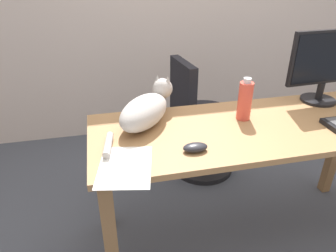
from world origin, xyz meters
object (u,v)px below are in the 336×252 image
Objects in this scene: monitor at (327,64)px; computer_mouse at (195,147)px; office_chair at (198,127)px; water_bottle at (245,100)px; cat at (146,109)px.

computer_mouse is (-0.88, -0.36, -0.21)m from monitor.
water_bottle reaches higher than office_chair.
computer_mouse is (0.16, -0.31, -0.06)m from cat.
water_bottle is (0.02, -0.63, 0.48)m from office_chair.
computer_mouse is 0.43m from water_bottle.
water_bottle is at bearing -6.41° from cat.
office_chair is 0.88m from cat.
monitor is 0.56m from water_bottle.
computer_mouse is at bearing -109.84° from office_chair.
cat is at bearing -176.78° from monitor.
monitor is at bearing -42.67° from office_chair.
cat is at bearing -130.00° from office_chair.
monitor is 1.05m from cat.
monitor is at bearing 12.13° from water_bottle.
cat is (-0.48, -0.57, 0.45)m from office_chair.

